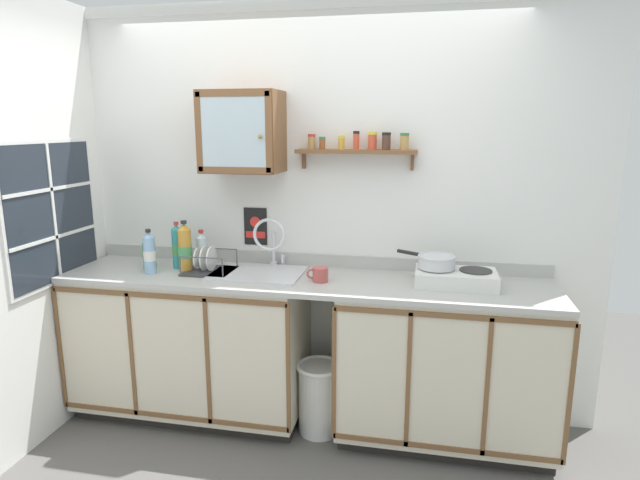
# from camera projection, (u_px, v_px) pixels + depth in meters

# --- Properties ---
(floor) EXTENTS (6.00, 6.00, 0.00)m
(floor) POSITION_uv_depth(u_px,v_px,m) (288.00, 459.00, 3.04)
(floor) COLOR #565451
(floor) RESTS_ON ground
(back_wall) EXTENTS (3.60, 0.07, 2.61)m
(back_wall) POSITION_uv_depth(u_px,v_px,m) (314.00, 212.00, 3.43)
(back_wall) COLOR white
(back_wall) RESTS_ON ground
(lower_cabinet_run) EXTENTS (1.49, 0.60, 0.94)m
(lower_cabinet_run) POSITION_uv_depth(u_px,v_px,m) (191.00, 344.00, 3.45)
(lower_cabinet_run) COLOR black
(lower_cabinet_run) RESTS_ON ground
(lower_cabinet_run_right) EXTENTS (1.26, 0.60, 0.94)m
(lower_cabinet_run_right) POSITION_uv_depth(u_px,v_px,m) (445.00, 366.00, 3.14)
(lower_cabinet_run_right) COLOR black
(lower_cabinet_run_right) RESTS_ON ground
(countertop) EXTENTS (2.96, 0.62, 0.03)m
(countertop) POSITION_uv_depth(u_px,v_px,m) (302.00, 280.00, 3.20)
(countertop) COLOR #B2B2AD
(countertop) RESTS_ON lower_cabinet_run
(backsplash) EXTENTS (2.96, 0.02, 0.08)m
(backsplash) POSITION_uv_depth(u_px,v_px,m) (313.00, 260.00, 3.47)
(backsplash) COLOR #B2B2AD
(backsplash) RESTS_ON countertop
(sink) EXTENTS (0.55, 0.46, 0.45)m
(sink) POSITION_uv_depth(u_px,v_px,m) (260.00, 275.00, 3.30)
(sink) COLOR silver
(sink) RESTS_ON countertop
(hot_plate_stove) EXTENTS (0.46, 0.28, 0.09)m
(hot_plate_stove) POSITION_uv_depth(u_px,v_px,m) (456.00, 278.00, 3.03)
(hot_plate_stove) COLOR silver
(hot_plate_stove) RESTS_ON countertop
(saucepan) EXTENTS (0.34, 0.25, 0.08)m
(saucepan) POSITION_uv_depth(u_px,v_px,m) (436.00, 261.00, 3.06)
(saucepan) COLOR silver
(saucepan) RESTS_ON hot_plate_stove
(bottle_juice_amber_0) EXTENTS (0.08, 0.08, 0.33)m
(bottle_juice_amber_0) POSITION_uv_depth(u_px,v_px,m) (185.00, 249.00, 3.30)
(bottle_juice_amber_0) COLOR gold
(bottle_juice_amber_0) RESTS_ON countertop
(bottle_detergent_teal_1) EXTENTS (0.07, 0.07, 0.30)m
(bottle_detergent_teal_1) POSITION_uv_depth(u_px,v_px,m) (177.00, 247.00, 3.39)
(bottle_detergent_teal_1) COLOR teal
(bottle_detergent_teal_1) RESTS_ON countertop
(bottle_soda_green_2) EXTENTS (0.08, 0.08, 0.22)m
(bottle_soda_green_2) POSITION_uv_depth(u_px,v_px,m) (149.00, 253.00, 3.40)
(bottle_soda_green_2) COLOR #4CB266
(bottle_soda_green_2) RESTS_ON countertop
(bottle_water_blue_3) EXTENTS (0.07, 0.07, 0.28)m
(bottle_water_blue_3) POSITION_uv_depth(u_px,v_px,m) (149.00, 253.00, 3.27)
(bottle_water_blue_3) COLOR #8CB7E0
(bottle_water_blue_3) RESTS_ON countertop
(bottle_water_clear_4) EXTENTS (0.07, 0.07, 0.25)m
(bottle_water_clear_4) POSITION_uv_depth(u_px,v_px,m) (202.00, 251.00, 3.41)
(bottle_water_clear_4) COLOR silver
(bottle_water_clear_4) RESTS_ON countertop
(dish_rack) EXTENTS (0.30, 0.27, 0.16)m
(dish_rack) POSITION_uv_depth(u_px,v_px,m) (208.00, 266.00, 3.31)
(dish_rack) COLOR #333338
(dish_rack) RESTS_ON countertop
(mug) EXTENTS (0.13, 0.09, 0.09)m
(mug) POSITION_uv_depth(u_px,v_px,m) (320.00, 274.00, 3.11)
(mug) COLOR #B24C47
(mug) RESTS_ON countertop
(wall_cabinet) EXTENTS (0.48, 0.34, 0.49)m
(wall_cabinet) POSITION_uv_depth(u_px,v_px,m) (242.00, 132.00, 3.23)
(wall_cabinet) COLOR brown
(spice_shelf) EXTENTS (0.73, 0.14, 0.23)m
(spice_shelf) POSITION_uv_depth(u_px,v_px,m) (359.00, 148.00, 3.20)
(spice_shelf) COLOR brown
(warning_sign) EXTENTS (0.16, 0.01, 0.25)m
(warning_sign) POSITION_uv_depth(u_px,v_px,m) (255.00, 227.00, 3.50)
(warning_sign) COLOR black
(window) EXTENTS (0.03, 0.80, 0.87)m
(window) POSITION_uv_depth(u_px,v_px,m) (52.00, 213.00, 3.19)
(window) COLOR #262D38
(trash_bin) EXTENTS (0.29, 0.29, 0.45)m
(trash_bin) POSITION_uv_depth(u_px,v_px,m) (319.00, 396.00, 3.27)
(trash_bin) COLOR silver
(trash_bin) RESTS_ON ground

